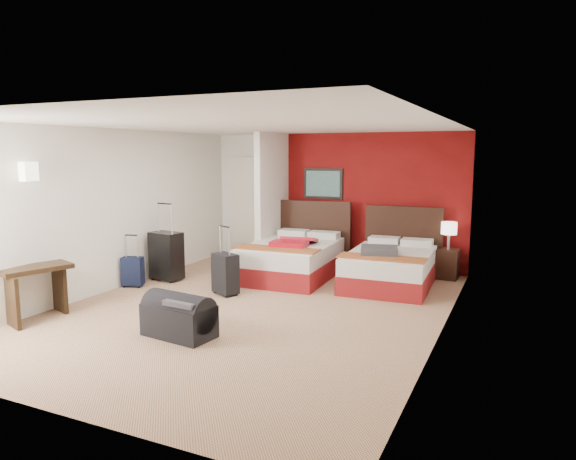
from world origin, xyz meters
The scene contains 17 objects.
ground centered at (0.00, 0.00, 0.00)m, with size 6.50×6.50×0.00m, color tan.
room_walls centered at (-1.40, 1.42, 1.26)m, with size 5.02×6.52×2.50m.
red_accent_panel centered at (0.75, 3.23, 1.25)m, with size 3.50×0.04×2.50m, color maroon.
partition_wall centered at (-1.00, 2.61, 1.25)m, with size 0.12×1.20×2.50m, color silver.
entry_door centered at (-1.75, 3.20, 1.02)m, with size 0.82×0.06×2.05m, color silver.
bed_left centered at (-0.28, 1.89, 0.29)m, with size 1.37×1.96×0.59m, color white.
bed_right centered at (1.41, 2.01, 0.28)m, with size 1.29×1.84×0.55m, color white.
red_suitcase_open centered at (-0.18, 1.79, 0.64)m, with size 0.59×0.81×0.10m, color #A70E1E.
jacket_bundle centered at (1.31, 1.71, 0.62)m, with size 0.56×0.45×0.13m, color #3E3E44.
nightstand centered at (2.18, 2.92, 0.25)m, with size 0.36×0.36×0.51m, color black.
table_lamp centered at (2.18, 2.92, 0.74)m, with size 0.26×0.26×0.47m, color white.
suitcase_black centered at (-2.10, 0.82, 0.39)m, with size 0.52×0.33×0.79m, color black.
suitcase_charcoal centered at (-0.73, 0.46, 0.30)m, with size 0.40×0.25×0.60m, color black.
suitcase_navy centered at (-2.32, 0.24, 0.23)m, with size 0.33×0.20×0.45m, color black.
duffel_bag centered at (-0.27, -1.32, 0.21)m, with size 0.84×0.45×0.42m, color black.
jacket_draped centered at (-0.12, -1.37, 0.45)m, with size 0.42×0.35×0.06m, color #3C3B40.
desk centered at (-2.31, -1.56, 0.35)m, with size 0.42×0.84×0.70m, color black.
Camera 1 is at (3.32, -6.09, 2.13)m, focal length 32.31 mm.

